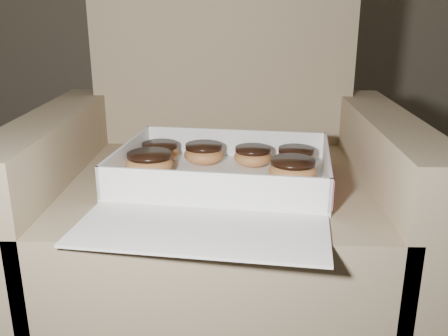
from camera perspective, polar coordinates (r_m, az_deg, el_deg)
armchair at (r=1.16m, az=-0.51°, el=-5.32°), size 0.82×0.69×0.86m
bakery_box at (r=0.99m, az=-0.20°, el=-1.58°), size 0.48×0.54×0.07m
donut_a at (r=1.14m, az=-7.32°, el=1.90°), size 0.09×0.09×0.04m
donut_b at (r=1.01m, az=7.84°, el=-0.20°), size 0.10×0.10×0.05m
donut_c at (r=1.11m, az=8.21°, el=1.32°), size 0.08×0.08×0.04m
donut_d at (r=1.05m, az=-8.48°, el=0.57°), size 0.10×0.10×0.05m
donut_e at (r=1.10m, az=3.31°, el=1.41°), size 0.08×0.08×0.04m
donut_f at (r=1.12m, az=-2.31°, el=1.73°), size 0.09×0.09×0.04m
crumb_a at (r=0.94m, az=-0.30°, el=-2.90°), size 0.01×0.01×0.00m
crumb_b at (r=0.97m, az=-1.03°, el=-2.17°), size 0.01×0.01×0.00m
crumb_c at (r=0.91m, az=8.87°, el=-3.82°), size 0.01×0.01×0.00m
crumb_d at (r=0.92m, az=-6.13°, el=-3.54°), size 0.01×0.01×0.00m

